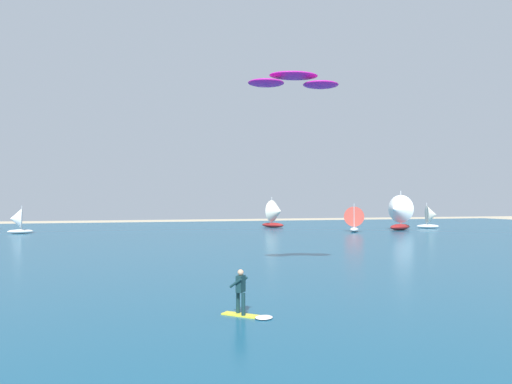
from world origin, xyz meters
TOP-DOWN VIEW (x-y plane):
  - ocean at (0.00, 51.19)m, footprint 160.00×90.00m
  - kitesurfer at (-1.50, 15.30)m, footprint 1.81×1.76m
  - kite at (3.52, 23.78)m, footprint 5.38×2.40m
  - sailboat_far_right at (17.70, 70.23)m, footprint 4.11×4.36m
  - sailboat_near_shore at (-18.66, 65.42)m, footprint 3.16×2.72m
  - sailboat_center_horizon at (32.35, 58.79)m, footprint 5.10×4.54m
  - sailboat_leading at (39.90, 61.57)m, footprint 3.48×3.12m
  - sailboat_outermost at (24.91, 57.66)m, footprint 3.16×3.47m

SIDE VIEW (x-z plane):
  - ocean at x=0.00m, z-range 0.00..0.10m
  - kitesurfer at x=-1.50m, z-range -0.13..1.54m
  - sailboat_near_shore at x=-18.66m, z-range -0.05..3.57m
  - sailboat_outermost at x=24.91m, z-range -0.06..3.80m
  - sailboat_leading at x=39.90m, z-range -0.06..3.85m
  - sailboat_far_right at x=17.70m, z-range -0.10..4.74m
  - sailboat_center_horizon at x=32.35m, z-range -0.14..5.55m
  - kite at x=3.52m, z-range 10.68..11.47m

